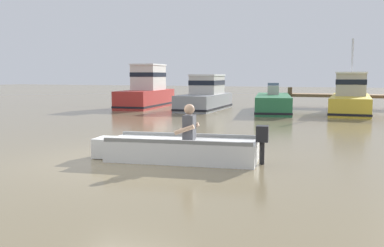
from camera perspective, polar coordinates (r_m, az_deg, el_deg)
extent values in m
plane|color=#7A6B4C|center=(9.18, -9.11, -4.86)|extent=(120.00, 120.00, 0.00)
cylinder|color=brown|center=(24.39, 12.81, 3.38)|extent=(0.24, 0.24, 1.13)
cylinder|color=brown|center=(24.09, 21.32, 3.16)|extent=(0.24, 0.24, 1.21)
cube|color=white|center=(9.03, -1.28, -3.55)|extent=(3.23, 1.55, 0.44)
cube|color=white|center=(9.60, -11.35, -3.07)|extent=(0.49, 0.66, 0.42)
cube|color=gray|center=(8.50, -2.15, -2.46)|extent=(3.02, 0.53, 0.08)
cube|color=gray|center=(9.48, -0.52, -1.54)|extent=(3.02, 0.53, 0.08)
cube|color=white|center=(8.97, -0.67, -2.44)|extent=(0.43, 1.04, 0.06)
cylinder|color=black|center=(8.76, 9.25, -3.60)|extent=(0.11, 0.11, 0.54)
cube|color=black|center=(8.71, 9.29, -1.34)|extent=(0.28, 0.31, 0.32)
cube|color=#4C4C51|center=(8.92, -0.36, -0.55)|extent=(0.27, 0.37, 0.52)
sphere|color=tan|center=(8.88, -0.36, 1.89)|extent=(0.22, 0.22, 0.22)
cylinder|color=tan|center=(8.72, -1.02, -0.84)|extent=(0.43, 0.15, 0.23)
cylinder|color=tan|center=(9.15, -0.34, -0.50)|extent=(0.43, 0.15, 0.23)
cube|color=#B72D28|center=(24.10, -6.13, 3.27)|extent=(2.25, 5.19, 0.96)
cube|color=black|center=(24.12, -6.12, 2.53)|extent=(2.30, 5.23, 0.10)
cube|color=silver|center=(24.49, -5.77, 6.05)|extent=(1.56, 2.25, 1.36)
cube|color=black|center=(24.49, -5.77, 6.45)|extent=(1.59, 2.28, 0.24)
cube|color=white|center=(24.50, -5.79, 7.74)|extent=(1.64, 2.36, 0.08)
cube|color=gray|center=(22.37, 1.68, 2.87)|extent=(1.91, 4.91, 0.81)
cube|color=black|center=(22.39, 1.68, 2.20)|extent=(1.95, 4.95, 0.10)
cube|color=beige|center=(22.75, 2.02, 5.13)|extent=(1.42, 2.09, 0.94)
cube|color=black|center=(22.75, 2.03, 5.43)|extent=(1.45, 2.12, 0.24)
cube|color=white|center=(22.74, 2.03, 6.42)|extent=(1.49, 2.19, 0.08)
cube|color=#287042|center=(21.57, 10.67, 2.64)|extent=(2.72, 6.05, 0.82)
cube|color=black|center=(21.59, 10.65, 1.94)|extent=(2.77, 6.10, 0.10)
cube|color=#B2ADA3|center=(21.98, 10.69, 4.36)|extent=(0.64, 0.60, 0.44)
cube|color=slate|center=(22.24, 10.70, 4.84)|extent=(0.55, 0.15, 0.36)
cube|color=gold|center=(22.20, 20.21, 2.45)|extent=(1.87, 6.55, 0.81)
cube|color=black|center=(22.22, 20.19, 1.77)|extent=(1.91, 6.60, 0.10)
cube|color=#B2ADA3|center=(22.75, 20.31, 4.88)|extent=(1.41, 2.77, 1.06)
cube|color=black|center=(22.75, 20.33, 5.21)|extent=(1.44, 2.80, 0.24)
cube|color=white|center=(22.74, 20.37, 6.31)|extent=(1.48, 2.90, 0.08)
cylinder|color=silver|center=(22.32, 20.39, 7.01)|extent=(0.10, 0.10, 2.73)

